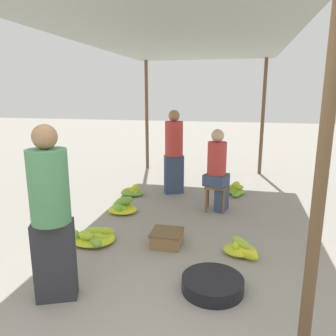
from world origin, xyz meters
TOP-DOWN VIEW (x-y plane):
  - canopy_post_front_right at (1.38, 0.30)m, footprint 0.08×0.08m
  - canopy_post_back_left at (-1.38, 6.13)m, footprint 0.08×0.08m
  - canopy_post_back_right at (1.38, 6.13)m, footprint 0.08×0.08m
  - canopy_tarp at (0.00, 3.21)m, footprint 3.17×6.23m
  - vendor_foreground at (-0.70, 0.71)m, footprint 0.45×0.45m
  - stool at (0.56, 3.38)m, footprint 0.34×0.34m
  - vendor_seated at (0.58, 3.39)m, footprint 0.43×0.43m
  - basin_black at (0.71, 1.13)m, footprint 0.60×0.60m
  - banana_pile_left_0 at (-1.01, 3.85)m, footprint 0.44×0.38m
  - banana_pile_left_1 at (-0.90, 2.95)m, footprint 0.46×0.43m
  - banana_pile_left_2 at (-0.89, 1.86)m, footprint 0.64×0.53m
  - banana_pile_right_0 at (0.98, 1.92)m, footprint 0.43×0.42m
  - banana_pile_right_1 at (0.86, 4.35)m, footprint 0.37×0.53m
  - crate_near at (0.06, 1.98)m, footprint 0.38×0.38m
  - shopper_walking_mid at (-0.30, 4.18)m, footprint 0.44×0.44m

SIDE VIEW (x-z plane):
  - basin_black at x=0.71m, z-range 0.00..0.13m
  - banana_pile_left_2 at x=-0.89m, z-range -0.03..0.17m
  - banana_pile_left_0 at x=-1.01m, z-range -0.03..0.18m
  - banana_pile_right_0 at x=0.98m, z-range -0.02..0.17m
  - banana_pile_right_1 at x=0.86m, z-range -0.04..0.20m
  - banana_pile_left_1 at x=-0.90m, z-range -0.03..0.22m
  - crate_near at x=0.06m, z-range 0.00..0.19m
  - stool at x=0.56m, z-range 0.13..0.56m
  - vendor_seated at x=0.58m, z-range 0.03..1.36m
  - shopper_walking_mid at x=-0.30m, z-range 0.03..1.60m
  - vendor_foreground at x=-0.70m, z-range 0.03..1.66m
  - canopy_post_front_right at x=1.38m, z-range 0.00..2.64m
  - canopy_post_back_left at x=-1.38m, z-range 0.00..2.64m
  - canopy_post_back_right at x=1.38m, z-range 0.00..2.64m
  - canopy_tarp at x=0.00m, z-range 2.64..2.68m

